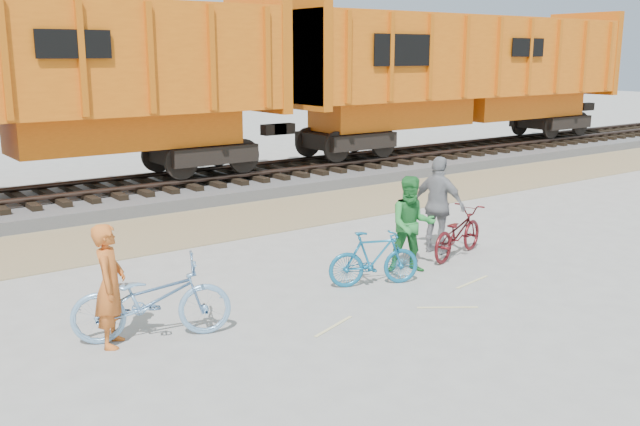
# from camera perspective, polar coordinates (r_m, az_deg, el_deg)

# --- Properties ---
(ground) EXTENTS (120.00, 120.00, 0.00)m
(ground) POSITION_cam_1_polar(r_m,az_deg,el_deg) (11.03, 2.73, -6.68)
(ground) COLOR #9E9E99
(ground) RESTS_ON ground
(gravel_strip) EXTENTS (120.00, 3.00, 0.02)m
(gravel_strip) POSITION_cam_1_polar(r_m,az_deg,el_deg) (15.51, -10.13, -1.11)
(gravel_strip) COLOR #8F8059
(gravel_strip) RESTS_ON ground
(ballast_bed) EXTENTS (120.00, 4.00, 0.30)m
(ballast_bed) POSITION_cam_1_polar(r_m,az_deg,el_deg) (18.63, -14.92, 1.40)
(ballast_bed) COLOR slate
(ballast_bed) RESTS_ON ground
(track) EXTENTS (120.00, 2.60, 0.24)m
(track) POSITION_cam_1_polar(r_m,az_deg,el_deg) (18.57, -14.98, 2.38)
(track) COLOR black
(track) RESTS_ON ballast_bed
(hopper_car_right) EXTENTS (14.00, 3.13, 4.65)m
(hopper_car_right) POSITION_cam_1_polar(r_m,az_deg,el_deg) (25.19, 11.31, 10.95)
(hopper_car_right) COLOR black
(hopper_car_right) RESTS_ON track
(bicycle_blue) EXTENTS (2.16, 1.40, 1.07)m
(bicycle_blue) POSITION_cam_1_polar(r_m,az_deg,el_deg) (9.54, -13.31, -6.74)
(bicycle_blue) COLOR #74A1CD
(bicycle_blue) RESTS_ON ground
(bicycle_teal) EXTENTS (1.55, 0.96, 0.90)m
(bicycle_teal) POSITION_cam_1_polar(r_m,az_deg,el_deg) (11.42, 4.34, -3.64)
(bicycle_teal) COLOR #14628D
(bicycle_teal) RESTS_ON ground
(bicycle_maroon) EXTENTS (1.82, 1.07, 0.90)m
(bicycle_maroon) POSITION_cam_1_polar(r_m,az_deg,el_deg) (13.24, 10.94, -1.55)
(bicycle_maroon) COLOR #521115
(bicycle_maroon) RESTS_ON ground
(person_solo) EXTENTS (0.63, 0.70, 1.59)m
(person_solo) POSITION_cam_1_polar(r_m,az_deg,el_deg) (9.38, -16.45, -5.58)
(person_solo) COLOR #C25C21
(person_solo) RESTS_ON ground
(person_man) EXTENTS (1.01, 0.95, 1.65)m
(person_man) POSITION_cam_1_polar(r_m,az_deg,el_deg) (12.12, 7.36, -0.93)
(person_man) COLOR #237832
(person_man) RESTS_ON ground
(person_woman) EXTENTS (0.68, 1.14, 1.81)m
(person_woman) POSITION_cam_1_polar(r_m,az_deg,el_deg) (13.33, 9.47, 0.62)
(person_woman) COLOR gray
(person_woman) RESTS_ON ground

